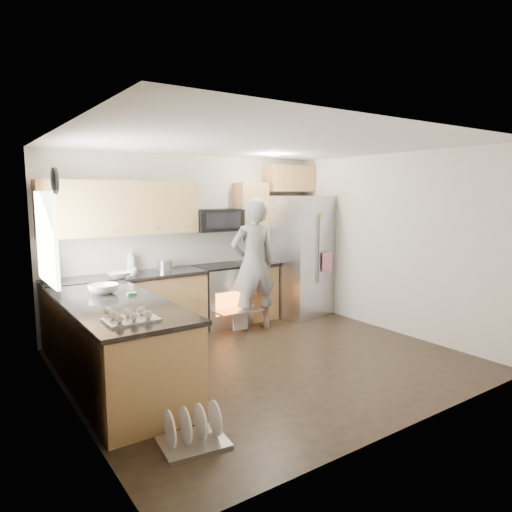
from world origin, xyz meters
TOP-DOWN VIEW (x-y plane):
  - ground at (0.00, 0.00)m, footprint 4.50×4.50m
  - room_shell at (-0.04, 0.02)m, footprint 4.54×4.04m
  - back_cabinet_run at (-0.59, 1.75)m, footprint 4.45×0.64m
  - peninsula at (-1.75, 0.25)m, footprint 0.96×2.36m
  - stove_range at (0.35, 1.69)m, footprint 0.76×0.97m
  - refrigerator at (1.77, 1.45)m, footprint 1.09×0.91m
  - person at (0.62, 1.20)m, footprint 0.78×0.57m
  - dish_rack at (-1.60, -1.19)m, footprint 0.58×0.49m

SIDE VIEW (x-z plane):
  - ground at x=0.00m, z-range 0.00..0.00m
  - dish_rack at x=-1.60m, z-range -0.08..0.25m
  - peninsula at x=-1.75m, z-range -0.05..0.98m
  - stove_range at x=0.35m, z-range -0.22..1.57m
  - back_cabinet_run at x=-0.59m, z-range -0.29..2.21m
  - person at x=0.62m, z-range 0.00..1.96m
  - refrigerator at x=1.77m, z-range 0.00..1.99m
  - room_shell at x=-0.04m, z-range 0.36..2.98m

